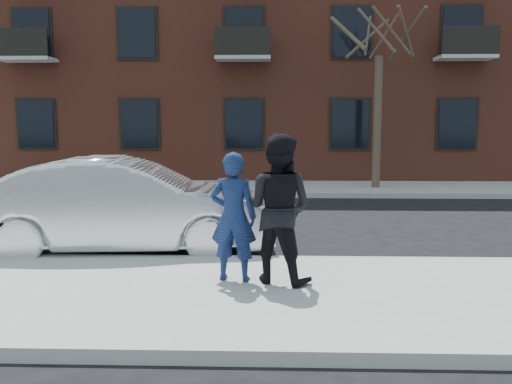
{
  "coord_description": "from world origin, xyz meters",
  "views": [
    {
      "loc": [
        1.14,
        -6.67,
        2.19
      ],
      "look_at": [
        0.92,
        0.4,
        1.3
      ],
      "focal_mm": 38.0,
      "sensor_mm": 36.0,
      "label": 1
    }
  ],
  "objects_px": {
    "street_tree": "(380,18)",
    "silver_sedan": "(126,206)",
    "man_peacoat": "(278,209)",
    "man_hoodie": "(233,217)"
  },
  "relations": [
    {
      "from": "man_peacoat",
      "to": "man_hoodie",
      "type": "bearing_deg",
      "value": 20.47
    },
    {
      "from": "man_hoodie",
      "to": "street_tree",
      "type": "bearing_deg",
      "value": -101.16
    },
    {
      "from": "street_tree",
      "to": "silver_sedan",
      "type": "xyz_separation_m",
      "value": [
        -5.84,
        -8.7,
        -4.71
      ]
    },
    {
      "from": "street_tree",
      "to": "silver_sedan",
      "type": "height_order",
      "value": "street_tree"
    },
    {
      "from": "silver_sedan",
      "to": "man_hoodie",
      "type": "bearing_deg",
      "value": -140.93
    },
    {
      "from": "silver_sedan",
      "to": "man_hoodie",
      "type": "xyz_separation_m",
      "value": [
        1.97,
        -2.04,
        0.18
      ]
    },
    {
      "from": "silver_sedan",
      "to": "man_peacoat",
      "type": "height_order",
      "value": "man_peacoat"
    },
    {
      "from": "street_tree",
      "to": "silver_sedan",
      "type": "distance_m",
      "value": 11.49
    },
    {
      "from": "street_tree",
      "to": "man_hoodie",
      "type": "xyz_separation_m",
      "value": [
        -3.87,
        -10.74,
        -4.53
      ]
    },
    {
      "from": "man_hoodie",
      "to": "man_peacoat",
      "type": "height_order",
      "value": "man_peacoat"
    }
  ]
}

